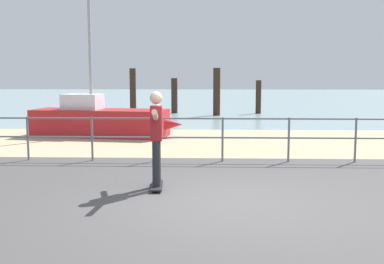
% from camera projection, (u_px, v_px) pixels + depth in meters
% --- Properties ---
extents(ground_plane, '(24.00, 10.00, 0.04)m').
position_uv_depth(ground_plane, '(228.00, 224.00, 6.35)').
color(ground_plane, '#474444').
rests_on(ground_plane, ground).
extents(beach_strip, '(24.00, 6.00, 0.04)m').
position_uv_depth(beach_strip, '(217.00, 142.00, 14.29)').
color(beach_strip, tan).
rests_on(beach_strip, ground).
extents(sea_surface, '(72.00, 50.00, 0.04)m').
position_uv_depth(sea_surface, '(211.00, 98.00, 42.07)').
color(sea_surface, '#849EA3').
rests_on(sea_surface, ground).
extents(railing_fence, '(12.26, 0.05, 1.05)m').
position_uv_depth(railing_fence, '(157.00, 132.00, 10.88)').
color(railing_fence, slate).
rests_on(railing_fence, ground).
extents(sailboat, '(5.05, 1.95, 5.09)m').
position_uv_depth(sailboat, '(105.00, 121.00, 15.38)').
color(sailboat, '#B21E23').
rests_on(sailboat, ground).
extents(skateboard, '(0.25, 0.81, 0.08)m').
position_uv_depth(skateboard, '(157.00, 186.00, 8.30)').
color(skateboard, black).
rests_on(skateboard, ground).
extents(skateboarder, '(0.22, 1.45, 1.65)m').
position_uv_depth(skateboarder, '(156.00, 133.00, 8.19)').
color(skateboarder, '#26262B').
rests_on(skateboarder, skateboard).
extents(groyne_post_0, '(0.33, 0.33, 2.38)m').
position_uv_depth(groyne_post_0, '(133.00, 91.00, 24.88)').
color(groyne_post_0, '#332319').
rests_on(groyne_post_0, ground).
extents(groyne_post_1, '(0.33, 0.33, 1.87)m').
position_uv_depth(groyne_post_1, '(174.00, 96.00, 24.77)').
color(groyne_post_1, '#332319').
rests_on(groyne_post_1, ground).
extents(groyne_post_2, '(0.35, 0.35, 2.38)m').
position_uv_depth(groyne_post_2, '(217.00, 92.00, 23.33)').
color(groyne_post_2, '#332319').
rests_on(groyne_post_2, ground).
extents(groyne_post_3, '(0.29, 0.29, 1.76)m').
position_uv_depth(groyne_post_3, '(258.00, 97.00, 24.56)').
color(groyne_post_3, '#332319').
rests_on(groyne_post_3, ground).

